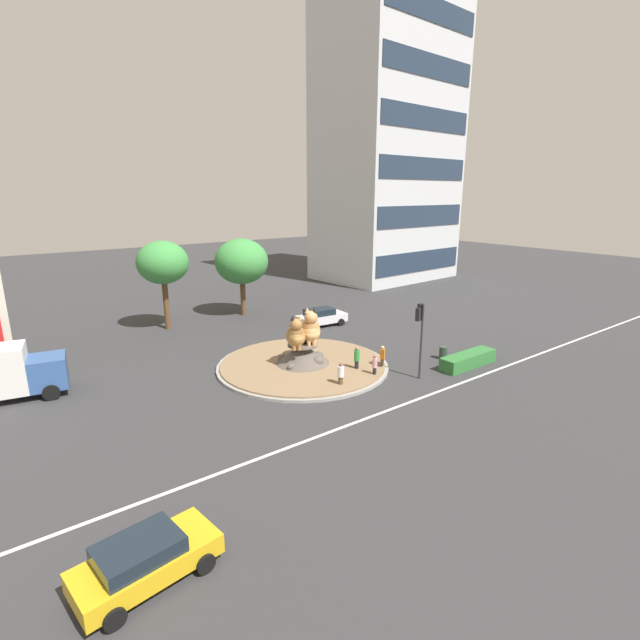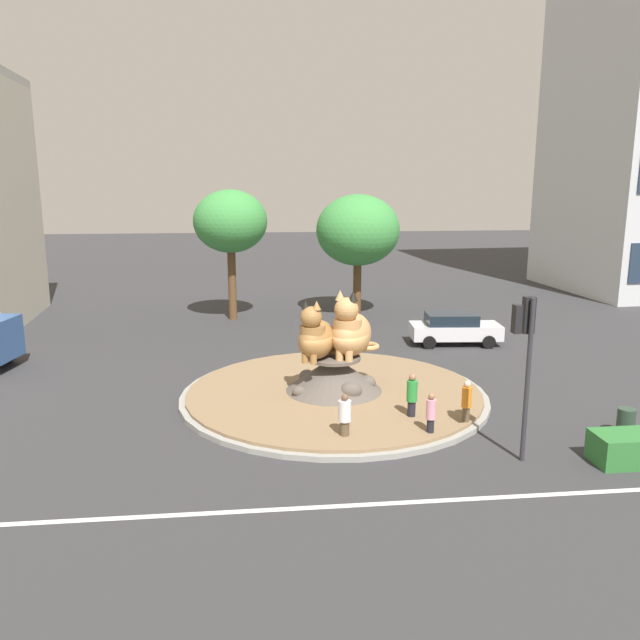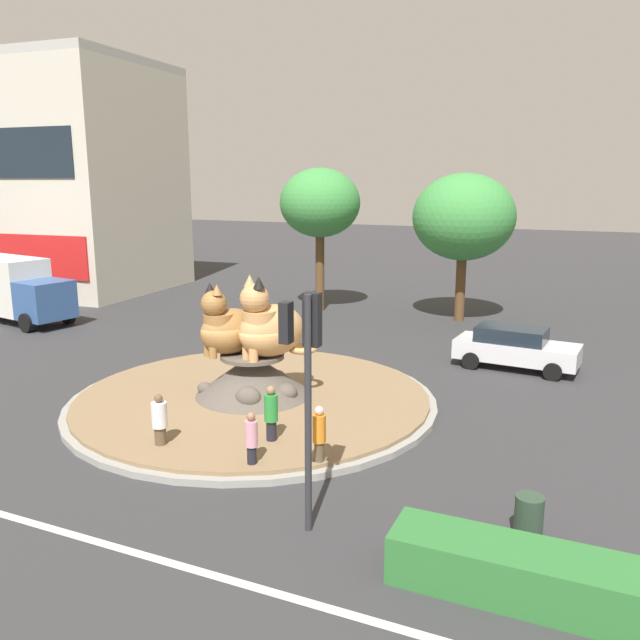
{
  "view_description": "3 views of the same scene",
  "coord_description": "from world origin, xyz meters",
  "px_view_note": "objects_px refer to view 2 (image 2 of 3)",
  "views": [
    {
      "loc": [
        -16.83,
        -24.6,
        11.39
      ],
      "look_at": [
        1.06,
        -0.54,
        3.22
      ],
      "focal_mm": 26.31,
      "sensor_mm": 36.0,
      "label": 1
    },
    {
      "loc": [
        -3.0,
        -22.68,
        8.01
      ],
      "look_at": [
        -0.45,
        0.65,
        2.87
      ],
      "focal_mm": 35.65,
      "sensor_mm": 36.0,
      "label": 2
    },
    {
      "loc": [
        9.74,
        -16.76,
        6.92
      ],
      "look_at": [
        2.41,
        -0.21,
        2.96
      ],
      "focal_mm": 35.93,
      "sensor_mm": 36.0,
      "label": 3
    }
  ],
  "objects_px": {
    "cat_statue_tabby": "(316,337)",
    "second_tree_near_tower": "(230,222)",
    "cat_statue_calico": "(351,332)",
    "broadleaf_tree_behind_island": "(358,231)",
    "pedestrian_green_shirt": "(412,398)",
    "pedestrian_orange_shirt": "(466,404)",
    "litter_bin": "(626,422)",
    "sedan_on_far_lane": "(454,328)",
    "traffic_light_mast": "(526,343)",
    "pedestrian_pink_shirt": "(431,416)",
    "pedestrian_white_shirt": "(345,418)"
  },
  "relations": [
    {
      "from": "cat_statue_tabby",
      "to": "pedestrian_pink_shirt",
      "type": "xyz_separation_m",
      "value": [
        3.19,
        -4.13,
        -1.6
      ]
    },
    {
      "from": "broadleaf_tree_behind_island",
      "to": "pedestrian_pink_shirt",
      "type": "xyz_separation_m",
      "value": [
        -0.89,
        -19.32,
        -4.3
      ]
    },
    {
      "from": "sedan_on_far_lane",
      "to": "cat_statue_calico",
      "type": "bearing_deg",
      "value": -126.21
    },
    {
      "from": "pedestrian_white_shirt",
      "to": "pedestrian_orange_shirt",
      "type": "bearing_deg",
      "value": -135.58
    },
    {
      "from": "pedestrian_orange_shirt",
      "to": "broadleaf_tree_behind_island",
      "type": "bearing_deg",
      "value": 150.85
    },
    {
      "from": "second_tree_near_tower",
      "to": "pedestrian_pink_shirt",
      "type": "relative_size",
      "value": 4.8
    },
    {
      "from": "broadleaf_tree_behind_island",
      "to": "pedestrian_pink_shirt",
      "type": "distance_m",
      "value": 19.81
    },
    {
      "from": "broadleaf_tree_behind_island",
      "to": "pedestrian_orange_shirt",
      "type": "height_order",
      "value": "broadleaf_tree_behind_island"
    },
    {
      "from": "cat_statue_calico",
      "to": "broadleaf_tree_behind_island",
      "type": "distance_m",
      "value": 15.41
    },
    {
      "from": "traffic_light_mast",
      "to": "pedestrian_orange_shirt",
      "type": "height_order",
      "value": "traffic_light_mast"
    },
    {
      "from": "cat_statue_tabby",
      "to": "broadleaf_tree_behind_island",
      "type": "bearing_deg",
      "value": -166.65
    },
    {
      "from": "pedestrian_orange_shirt",
      "to": "sedan_on_far_lane",
      "type": "bearing_deg",
      "value": 133.24
    },
    {
      "from": "traffic_light_mast",
      "to": "second_tree_near_tower",
      "type": "distance_m",
      "value": 22.46
    },
    {
      "from": "pedestrian_green_shirt",
      "to": "sedan_on_far_lane",
      "type": "distance_m",
      "value": 11.37
    },
    {
      "from": "cat_statue_tabby",
      "to": "pedestrian_orange_shirt",
      "type": "bearing_deg",
      "value": 82.41
    },
    {
      "from": "traffic_light_mast",
      "to": "broadleaf_tree_behind_island",
      "type": "height_order",
      "value": "broadleaf_tree_behind_island"
    },
    {
      "from": "cat_statue_tabby",
      "to": "pedestrian_orange_shirt",
      "type": "relative_size",
      "value": 1.38
    },
    {
      "from": "sedan_on_far_lane",
      "to": "pedestrian_green_shirt",
      "type": "bearing_deg",
      "value": -110.09
    },
    {
      "from": "traffic_light_mast",
      "to": "litter_bin",
      "type": "xyz_separation_m",
      "value": [
        4.18,
        1.36,
        -3.1
      ]
    },
    {
      "from": "second_tree_near_tower",
      "to": "pedestrian_orange_shirt",
      "type": "bearing_deg",
      "value": -66.14
    },
    {
      "from": "pedestrian_white_shirt",
      "to": "pedestrian_orange_shirt",
      "type": "relative_size",
      "value": 0.97
    },
    {
      "from": "cat_statue_tabby",
      "to": "traffic_light_mast",
      "type": "height_order",
      "value": "traffic_light_mast"
    },
    {
      "from": "pedestrian_white_shirt",
      "to": "litter_bin",
      "type": "distance_m",
      "value": 9.1
    },
    {
      "from": "pedestrian_orange_shirt",
      "to": "pedestrian_white_shirt",
      "type": "bearing_deg",
      "value": -110.74
    },
    {
      "from": "pedestrian_green_shirt",
      "to": "pedestrian_orange_shirt",
      "type": "relative_size",
      "value": 1.05
    },
    {
      "from": "broadleaf_tree_behind_island",
      "to": "litter_bin",
      "type": "bearing_deg",
      "value": -74.35
    },
    {
      "from": "pedestrian_white_shirt",
      "to": "litter_bin",
      "type": "relative_size",
      "value": 1.81
    },
    {
      "from": "litter_bin",
      "to": "pedestrian_green_shirt",
      "type": "bearing_deg",
      "value": 165.68
    },
    {
      "from": "cat_statue_calico",
      "to": "second_tree_near_tower",
      "type": "xyz_separation_m",
      "value": [
        -4.74,
        14.56,
        3.16
      ]
    },
    {
      "from": "sedan_on_far_lane",
      "to": "second_tree_near_tower",
      "type": "bearing_deg",
      "value": 152.12
    },
    {
      "from": "broadleaf_tree_behind_island",
      "to": "pedestrian_green_shirt",
      "type": "height_order",
      "value": "broadleaf_tree_behind_island"
    },
    {
      "from": "cat_statue_calico",
      "to": "pedestrian_orange_shirt",
      "type": "relative_size",
      "value": 1.56
    },
    {
      "from": "cat_statue_tabby",
      "to": "pedestrian_green_shirt",
      "type": "xyz_separation_m",
      "value": [
        2.95,
        -2.68,
        -1.51
      ]
    },
    {
      "from": "broadleaf_tree_behind_island",
      "to": "sedan_on_far_lane",
      "type": "distance_m",
      "value": 9.45
    },
    {
      "from": "cat_statue_calico",
      "to": "broadleaf_tree_behind_island",
      "type": "height_order",
      "value": "broadleaf_tree_behind_island"
    },
    {
      "from": "cat_statue_tabby",
      "to": "sedan_on_far_lane",
      "type": "bearing_deg",
      "value": 162.92
    },
    {
      "from": "cat_statue_tabby",
      "to": "broadleaf_tree_behind_island",
      "type": "distance_m",
      "value": 15.96
    },
    {
      "from": "pedestrian_orange_shirt",
      "to": "litter_bin",
      "type": "relative_size",
      "value": 1.87
    },
    {
      "from": "cat_statue_tabby",
      "to": "second_tree_near_tower",
      "type": "relative_size",
      "value": 0.31
    },
    {
      "from": "cat_statue_calico",
      "to": "pedestrian_orange_shirt",
      "type": "distance_m",
      "value": 5.14
    },
    {
      "from": "traffic_light_mast",
      "to": "litter_bin",
      "type": "bearing_deg",
      "value": -73.77
    },
    {
      "from": "cat_statue_tabby",
      "to": "second_tree_near_tower",
      "type": "height_order",
      "value": "second_tree_near_tower"
    },
    {
      "from": "traffic_light_mast",
      "to": "pedestrian_pink_shirt",
      "type": "xyz_separation_m",
      "value": [
        -2.2,
        1.61,
        -2.71
      ]
    },
    {
      "from": "cat_statue_tabby",
      "to": "sedan_on_far_lane",
      "type": "xyz_separation_m",
      "value": [
        7.75,
        7.62,
        -1.62
      ]
    },
    {
      "from": "cat_statue_tabby",
      "to": "pedestrian_green_shirt",
      "type": "relative_size",
      "value": 1.32
    },
    {
      "from": "pedestrian_pink_shirt",
      "to": "sedan_on_far_lane",
      "type": "bearing_deg",
      "value": 64.02
    },
    {
      "from": "sedan_on_far_lane",
      "to": "cat_statue_tabby",
      "type": "bearing_deg",
      "value": -130.59
    },
    {
      "from": "cat_statue_calico",
      "to": "sedan_on_far_lane",
      "type": "height_order",
      "value": "cat_statue_calico"
    },
    {
      "from": "pedestrian_white_shirt",
      "to": "litter_bin",
      "type": "xyz_separation_m",
      "value": [
        9.09,
        -0.3,
        -0.4
      ]
    },
    {
      "from": "pedestrian_green_shirt",
      "to": "pedestrian_orange_shirt",
      "type": "height_order",
      "value": "pedestrian_green_shirt"
    }
  ]
}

